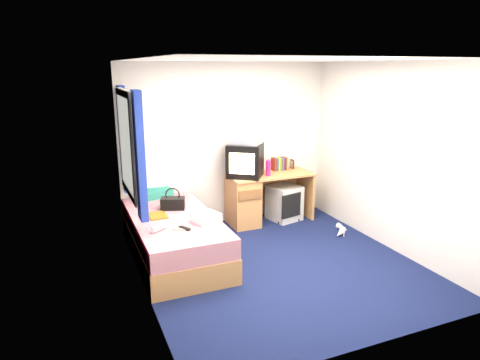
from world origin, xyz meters
name	(u,v)px	position (x,y,z in m)	size (l,w,h in m)	color
ground	(278,265)	(0.00, 0.00, 0.00)	(3.40, 3.40, 0.00)	#0C1438
room_shell	(281,147)	(0.00, 0.00, 1.45)	(3.40, 3.40, 3.40)	white
bed	(174,237)	(-1.10, 0.70, 0.27)	(1.01, 2.00, 0.54)	tan
pillow	(152,193)	(-1.17, 1.62, 0.60)	(0.51, 0.32, 0.11)	#176398
desk	(253,197)	(0.31, 1.44, 0.41)	(1.30, 0.55, 0.75)	tan
storage_cube	(284,203)	(0.83, 1.39, 0.27)	(0.43, 0.43, 0.54)	silver
crt_tv	(245,160)	(0.18, 1.44, 0.99)	(0.66, 0.65, 0.49)	black
vcr	(245,141)	(0.18, 1.44, 1.28)	(0.45, 0.32, 0.09)	silver
book_row	(280,164)	(0.84, 1.60, 0.85)	(0.24, 0.13, 0.20)	maroon
picture_frame	(292,164)	(1.09, 1.63, 0.82)	(0.02, 0.12, 0.14)	black
pink_water_bottle	(268,169)	(0.51, 1.34, 0.86)	(0.07, 0.07, 0.22)	#DB1F7F
aerosol_can	(261,169)	(0.46, 1.48, 0.83)	(0.04, 0.04, 0.16)	silver
handbag	(173,203)	(-1.03, 0.98, 0.62)	(0.34, 0.26, 0.29)	black
towel	(206,218)	(-0.79, 0.37, 0.59)	(0.30, 0.25, 0.10)	white
magazine	(158,216)	(-1.28, 0.79, 0.55)	(0.21, 0.28, 0.01)	gold
water_bottle	(159,228)	(-1.37, 0.30, 0.58)	(0.07, 0.07, 0.20)	silver
colour_swatch_fan	(182,229)	(-1.11, 0.23, 0.55)	(0.22, 0.06, 0.01)	yellow
remote_control	(185,228)	(-1.09, 0.23, 0.55)	(0.05, 0.16, 0.02)	black
window_assembly	(129,146)	(-1.55, 0.90, 1.42)	(0.11, 1.42, 1.40)	silver
white_heels	(341,231)	(1.31, 0.54, 0.04)	(0.33, 0.37, 0.09)	silver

